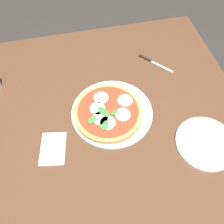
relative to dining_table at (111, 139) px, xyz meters
The scene contains 7 objects.
ground_plane 0.66m from the dining_table, ahead, with size 6.00×6.00×0.00m, color #2D2B28.
dining_table is the anchor object (origin of this frame).
serving_tray 0.12m from the dining_table, 164.41° to the left, with size 0.32×0.32×0.01m, color #B2B2B7.
pizza 0.14m from the dining_table, behind, with size 0.27×0.27×0.03m.
plate_white 0.37m from the dining_table, 65.35° to the left, with size 0.22×0.22×0.01m, color white.
napkin 0.25m from the dining_table, 78.89° to the right, with size 0.13×0.09×0.01m, color white.
knife 0.41m from the dining_table, 139.36° to the left, with size 0.14×0.13×0.01m.
Camera 1 is at (0.46, -0.10, 1.58)m, focal length 39.10 mm.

